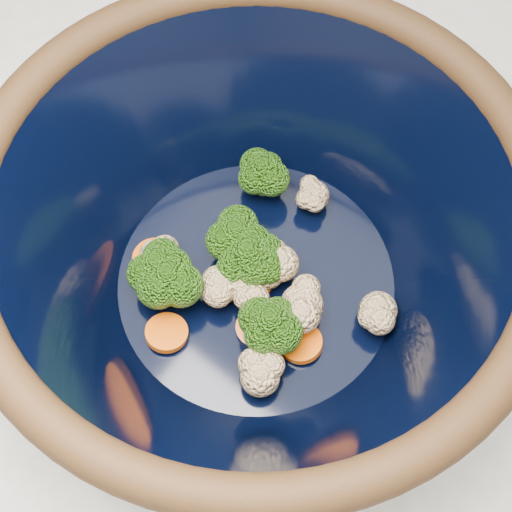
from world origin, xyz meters
The scene contains 3 objects.
counter centered at (0.00, 0.00, 0.45)m, with size 1.20×1.20×0.90m, color beige.
mixing_bowl centered at (-0.10, 0.00, 1.00)m, with size 0.40×0.40×0.17m.
vegetable_pile centered at (-0.11, -0.01, 0.96)m, with size 0.20×0.19×0.05m.
Camera 1 is at (0.05, -0.19, 1.45)m, focal length 50.00 mm.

